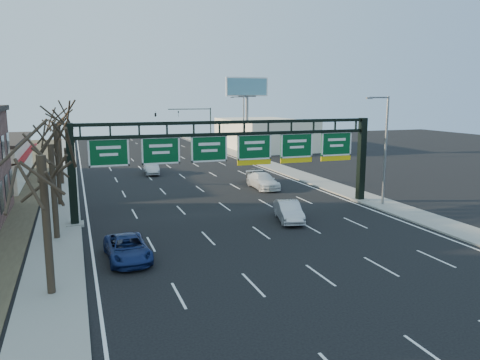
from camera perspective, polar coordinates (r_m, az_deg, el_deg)
name	(u,v)px	position (r m, az deg, el deg)	size (l,w,h in m)	color
ground	(273,241)	(29.71, 4.04, -7.46)	(160.00, 160.00, 0.00)	black
sidewalk_left	(62,193)	(46.78, -20.91, -1.52)	(3.00, 120.00, 0.12)	gray
sidewalk_right	(306,178)	(52.67, 8.10, 0.30)	(3.00, 120.00, 0.12)	gray
lane_markings	(195,185)	(48.15, -5.53, -0.63)	(21.60, 120.00, 0.01)	white
sign_gantry	(234,154)	(36.10, -0.73, 3.23)	(24.60, 1.20, 7.20)	black
building_right_distant	(264,134)	(82.41, 2.89, 5.63)	(12.00, 20.00, 5.00)	beige
tree_near	(40,132)	(22.00, -23.24, 5.44)	(3.60, 3.60, 8.86)	#2D2519
tree_gantry	(49,127)	(30.99, -22.23, 5.96)	(3.60, 3.60, 8.48)	#2D2519
tree_mid	(54,111)	(40.95, -21.73, 7.87)	(3.60, 3.60, 9.24)	#2D2519
tree_far	(58,112)	(50.95, -21.34, 7.79)	(3.60, 3.60, 8.86)	#2D2519
streetlight_near	(384,145)	(40.06, 17.19, 4.12)	(2.15, 0.22, 9.00)	slate
streetlight_far	(243,123)	(70.21, 0.33, 6.97)	(2.15, 0.22, 9.00)	slate
billboard_right	(247,96)	(75.66, 0.85, 10.21)	(7.00, 0.50, 12.00)	slate
traffic_signal_mast	(177,117)	(82.77, -7.72, 7.65)	(10.16, 0.54, 7.00)	black
car_blue_suv	(128,248)	(26.97, -13.55, -8.08)	(2.22, 4.80, 1.34)	navy
car_silver_sedan	(289,211)	(34.36, 5.96, -3.81)	(1.53, 4.38, 1.44)	#B6B6BB
car_white_wagon	(263,181)	(46.33, 2.81, -0.09)	(2.09, 5.15, 1.49)	white
car_grey_far	(259,176)	(49.02, 2.31, 0.50)	(1.80, 4.48, 1.53)	#3B3E40
car_silver_distant	(151,168)	(55.73, -10.75, 1.47)	(1.57, 4.51, 1.49)	#ACABB0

